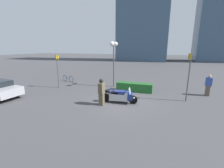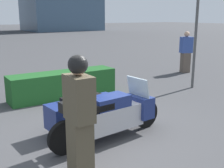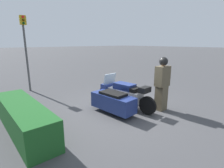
{
  "view_description": "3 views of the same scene",
  "coord_description": "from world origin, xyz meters",
  "px_view_note": "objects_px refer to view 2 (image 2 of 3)",
  "views": [
    {
      "loc": [
        2.9,
        -10.07,
        3.83
      ],
      "look_at": [
        -0.49,
        -0.29,
        1.31
      ],
      "focal_mm": 24.0,
      "sensor_mm": 36.0,
      "label": 1
    },
    {
      "loc": [
        -2.66,
        -4.67,
        2.35
      ],
      "look_at": [
        0.52,
        0.23,
        0.94
      ],
      "focal_mm": 45.0,
      "sensor_mm": 36.0,
      "label": 2
    },
    {
      "loc": [
        -4.2,
        3.89,
        2.31
      ],
      "look_at": [
        0.11,
        0.19,
        0.94
      ],
      "focal_mm": 28.0,
      "sensor_mm": 36.0,
      "label": 3
    }
  ],
  "objects_px": {
    "hedge_bush_curbside": "(64,84)",
    "traffic_light_near": "(196,19)",
    "police_motorcycle": "(100,112)",
    "pedestrian_bystander": "(186,52)",
    "officer_rider": "(79,113)"
  },
  "relations": [
    {
      "from": "police_motorcycle",
      "to": "pedestrian_bystander",
      "type": "xyz_separation_m",
      "value": [
        6.35,
        3.57,
        0.41
      ]
    },
    {
      "from": "hedge_bush_curbside",
      "to": "pedestrian_bystander",
      "type": "relative_size",
      "value": 1.83
    },
    {
      "from": "hedge_bush_curbside",
      "to": "traffic_light_near",
      "type": "distance_m",
      "value": 4.67
    },
    {
      "from": "traffic_light_near",
      "to": "officer_rider",
      "type": "bearing_deg",
      "value": 26.44
    },
    {
      "from": "traffic_light_near",
      "to": "pedestrian_bystander",
      "type": "relative_size",
      "value": 2.0
    },
    {
      "from": "hedge_bush_curbside",
      "to": "pedestrian_bystander",
      "type": "distance_m",
      "value": 5.97
    },
    {
      "from": "officer_rider",
      "to": "police_motorcycle",
      "type": "bearing_deg",
      "value": 48.87
    },
    {
      "from": "traffic_light_near",
      "to": "police_motorcycle",
      "type": "bearing_deg",
      "value": 19.43
    },
    {
      "from": "police_motorcycle",
      "to": "officer_rider",
      "type": "height_order",
      "value": "officer_rider"
    },
    {
      "from": "police_motorcycle",
      "to": "hedge_bush_curbside",
      "type": "height_order",
      "value": "police_motorcycle"
    },
    {
      "from": "police_motorcycle",
      "to": "pedestrian_bystander",
      "type": "relative_size",
      "value": 1.49
    },
    {
      "from": "pedestrian_bystander",
      "to": "hedge_bush_curbside",
      "type": "bearing_deg",
      "value": 114.97
    },
    {
      "from": "traffic_light_near",
      "to": "pedestrian_bystander",
      "type": "distance_m",
      "value": 3.06
    },
    {
      "from": "police_motorcycle",
      "to": "traffic_light_near",
      "type": "bearing_deg",
      "value": 14.03
    },
    {
      "from": "police_motorcycle",
      "to": "hedge_bush_curbside",
      "type": "xyz_separation_m",
      "value": [
        0.45,
        2.88,
        -0.08
      ]
    }
  ]
}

